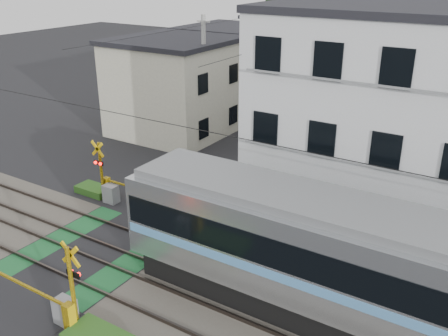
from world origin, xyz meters
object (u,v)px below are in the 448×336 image
Objects in this scene: crossing_signal_near at (65,307)px; apartment_block at (384,115)px; crossing_signal_far at (110,188)px; commuter_train at (430,290)px; pedestrian at (372,80)px.

crossing_signal_near is 14.95m from apartment_block.
commuter_train is at bearing -9.27° from crossing_signal_far.
crossing_signal_near is 0.46× the size of apartment_block.
commuter_train is 11.09m from crossing_signal_near.
commuter_train reaches higher than crossing_signal_far.
crossing_signal_far is (-5.17, 7.31, 0.00)m from crossing_signal_near.
apartment_block reaches higher than commuter_train.
crossing_signal_near is at bearing -54.71° from crossing_signal_far.
pedestrian is (-1.38, 36.66, 0.18)m from crossing_signal_near.
apartment_block is at bearing 27.78° from crossing_signal_far.
commuter_train is 33.76m from pedestrian.
crossing_signal_near is (-9.86, -4.85, -1.50)m from commuter_train.
commuter_train is 1.97× the size of apartment_block.
apartment_block is at bearing 65.78° from crossing_signal_near.
pedestrian is at bearing 107.23° from apartment_block.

